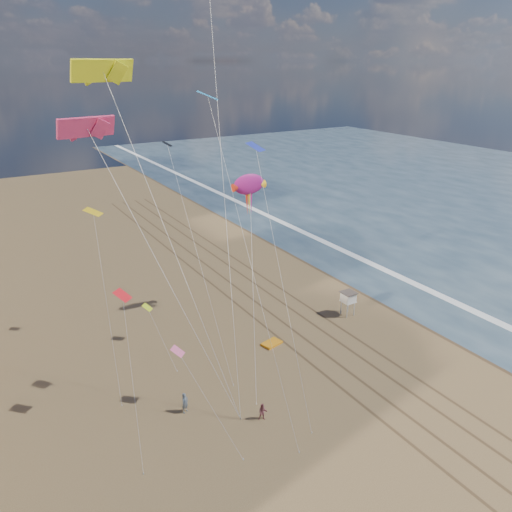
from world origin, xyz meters
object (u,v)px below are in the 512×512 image
Objects in this scene: lifeguard_stand at (348,297)px; kite_flyer_b at (263,412)px; grounded_kite at (272,343)px; kite_flyer_a at (185,403)px; show_kite at (249,185)px.

lifeguard_stand is 1.92× the size of kite_flyer_b.
grounded_kite is at bearing -175.06° from lifeguard_stand.
kite_flyer_b is at bearing -67.26° from kite_flyer_a.
lifeguard_stand is at bearing -38.90° from show_kite.
show_kite is at bearing 141.10° from lifeguard_stand.
kite_flyer_a is 1.22× the size of kite_flyer_b.
lifeguard_stand reaches higher than kite_flyer_b.
grounded_kite is at bearing -3.95° from kite_flyer_a.
grounded_kite is 12.45m from kite_flyer_b.
lifeguard_stand is 1.41× the size of grounded_kite.
grounded_kite is 13.92m from kite_flyer_a.
show_kite is 25.45m from kite_flyer_a.
kite_flyer_b is (-7.36, -10.02, 0.67)m from grounded_kite.
grounded_kite is 0.09× the size of show_kite.
kite_flyer_a is (-24.36, -6.63, -1.38)m from lifeguard_stand.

